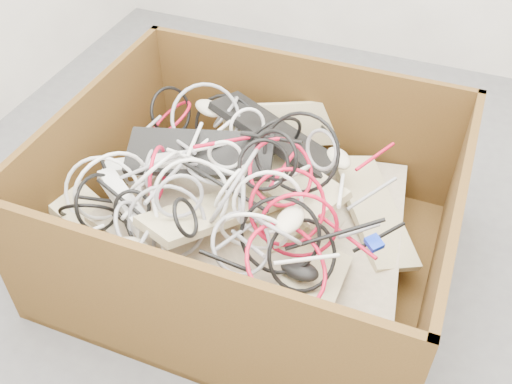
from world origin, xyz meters
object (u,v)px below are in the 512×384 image
(cardboard_box, at_px, (249,230))
(power_strip_right, at_px, (125,202))
(power_strip_left, at_px, (146,165))
(vga_plug, at_px, (374,243))

(cardboard_box, height_order, power_strip_right, cardboard_box)
(power_strip_left, height_order, vga_plug, power_strip_left)
(cardboard_box, bearing_deg, power_strip_right, -145.46)
(cardboard_box, xyz_separation_m, vga_plug, (0.42, -0.12, 0.23))
(cardboard_box, bearing_deg, vga_plug, -15.61)
(power_strip_right, distance_m, vga_plug, 0.74)
(power_strip_right, bearing_deg, vga_plug, 39.85)
(power_strip_left, bearing_deg, cardboard_box, -1.60)
(cardboard_box, relative_size, vga_plug, 26.96)
(power_strip_left, distance_m, power_strip_right, 0.15)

